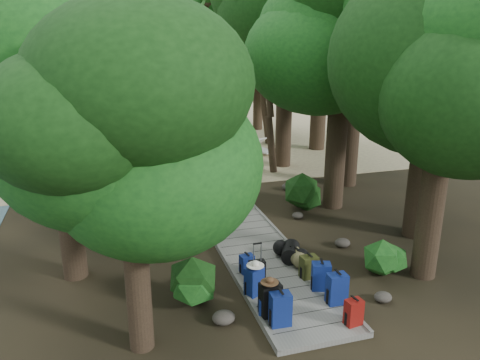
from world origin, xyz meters
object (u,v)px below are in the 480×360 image
object	(u,v)px
backpack_right_d	(309,266)
suitcase_on_boardwalk	(257,272)
backpack_left_a	(280,307)
backpack_left_b	(270,298)
backpack_right_b	(337,287)
backpack_left_c	(254,280)
duffel_right_khaki	(296,256)
backpack_right_c	(321,275)
kayak	(103,159)
backpack_right_a	(354,311)
sun_lounger	(263,148)
lone_suitcase_on_sand	(201,158)
duffel_right_black	(291,252)
backpack_left_d	(247,263)

from	to	relation	value
backpack_right_d	suitcase_on_boardwalk	distance (m)	1.27
backpack_left_a	backpack_left_b	size ratio (longest dim) A/B	0.97
backpack_left_b	backpack_right_b	bearing A→B (deg)	-2.31
backpack_left_b	backpack_left_c	world-z (taller)	backpack_left_b
backpack_left_c	duffel_right_khaki	xyz separation A→B (m)	(1.47, 1.09, -0.16)
backpack_left_c	backpack_right_c	size ratio (longest dim) A/B	1.02
backpack_left_b	suitcase_on_boardwalk	size ratio (longest dim) A/B	1.38
kayak	duffel_right_khaki	bearing A→B (deg)	-64.77
backpack_left_b	backpack_right_c	size ratio (longest dim) A/B	1.12
backpack_right_c	suitcase_on_boardwalk	bearing A→B (deg)	171.56
duffel_right_khaki	backpack_left_a	bearing A→B (deg)	-120.13
backpack_left_c	backpack_right_a	world-z (taller)	backpack_left_c
duffel_right_khaki	suitcase_on_boardwalk	xyz separation A→B (m)	(-1.26, -0.66, 0.09)
backpack_right_b	sun_lounger	distance (m)	13.38
backpack_right_d	lone_suitcase_on_sand	bearing A→B (deg)	87.82
backpack_right_c	suitcase_on_boardwalk	xyz separation A→B (m)	(-1.30, 0.65, -0.07)
backpack_right_a	duffel_right_black	distance (m)	2.94
kayak	sun_lounger	bearing A→B (deg)	-1.58
backpack_right_c	lone_suitcase_on_sand	xyz separation A→B (m)	(-0.32, 11.51, -0.16)
duffel_right_black	kayak	world-z (taller)	duffel_right_black
backpack_right_a	sun_lounger	size ratio (longest dim) A/B	0.29
duffel_right_khaki	duffel_right_black	distance (m)	0.23
sun_lounger	backpack_right_d	bearing A→B (deg)	-126.51
backpack_left_b	backpack_left_a	bearing A→B (deg)	-81.05
kayak	backpack_right_c	bearing A→B (deg)	-66.51
backpack_right_b	kayak	size ratio (longest dim) A/B	0.25
duffel_right_khaki	backpack_right_b	bearing A→B (deg)	-86.95
backpack_left_c	duffel_right_black	size ratio (longest dim) A/B	1.05
backpack_left_d	kayak	world-z (taller)	backpack_left_d
backpack_left_a	duffel_right_black	distance (m)	2.84
backpack_left_b	backpack_right_d	bearing A→B (deg)	37.34
backpack_left_b	duffel_right_black	distance (m)	2.56
backpack_left_a	duffel_right_khaki	world-z (taller)	backpack_left_a
backpack_right_c	lone_suitcase_on_sand	size ratio (longest dim) A/B	1.21
backpack_right_c	sun_lounger	xyz separation A→B (m)	(2.98, 12.44, -0.12)
backpack_left_a	backpack_right_a	distance (m)	1.46
duffel_right_black	backpack_right_c	bearing A→B (deg)	-59.44
duffel_right_black	backpack_left_c	bearing A→B (deg)	-110.51
backpack_left_b	lone_suitcase_on_sand	distance (m)	12.20
backpack_left_d	backpack_left_c	bearing A→B (deg)	-107.91
backpack_left_a	backpack_left_d	bearing A→B (deg)	92.64
duffel_right_khaki	lone_suitcase_on_sand	world-z (taller)	lone_suitcase_on_sand
lone_suitcase_on_sand	backpack_right_d	bearing A→B (deg)	-78.92
backpack_right_c	suitcase_on_boardwalk	size ratio (longest dim) A/B	1.24
backpack_right_a	lone_suitcase_on_sand	world-z (taller)	backpack_right_a
backpack_right_c	kayak	size ratio (longest dim) A/B	0.24
backpack_right_a	suitcase_on_boardwalk	xyz separation A→B (m)	(-1.32, 2.07, -0.01)
backpack_right_a	suitcase_on_boardwalk	size ratio (longest dim) A/B	1.05
backpack_left_a	backpack_right_d	size ratio (longest dim) A/B	1.27
lone_suitcase_on_sand	backpack_right_c	bearing A→B (deg)	-78.82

